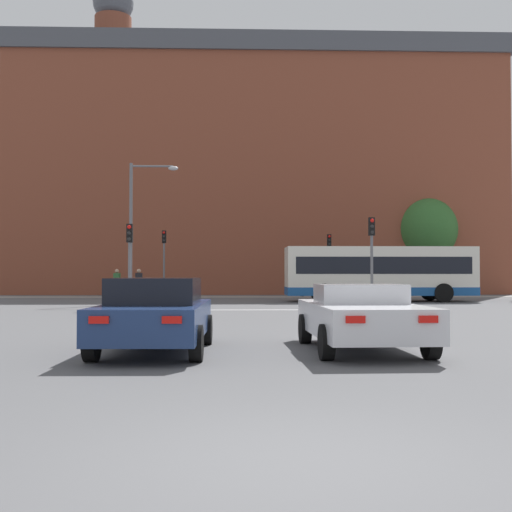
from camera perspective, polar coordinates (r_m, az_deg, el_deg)
name	(u,v)px	position (r m, az deg, el deg)	size (l,w,h in m)	color
ground_plane	(295,464)	(5.41, 3.48, -17.96)	(400.00, 400.00, 0.00)	#545456
stop_line_strip	(247,310)	(26.77, -0.81, -4.81)	(8.25, 0.30, 0.01)	silver
far_pavement	(243,297)	(41.50, -1.17, -3.65)	(69.17, 2.50, 0.01)	gray
brick_civic_building	(255,172)	(51.17, -0.09, 7.51)	(37.19, 10.98, 24.57)	brown
car_saloon_left	(155,314)	(12.60, -8.93, -5.12)	(2.09, 4.45, 1.44)	navy
car_roadster_right	(361,317)	(12.91, 9.32, -5.33)	(2.18, 4.52, 1.31)	silver
bus_crossing_lead	(379,272)	(35.35, 10.88, -1.44)	(10.11, 2.70, 2.95)	silver
traffic_light_far_right	(329,255)	(41.21, 6.53, 0.11)	(0.26, 0.31, 4.02)	slate
traffic_light_near_left	(129,251)	(27.95, -11.18, 0.43)	(0.26, 0.31, 3.65)	slate
traffic_light_far_left	(164,252)	(41.41, -8.18, 0.32)	(0.26, 0.31, 4.27)	slate
traffic_light_near_right	(372,247)	(28.56, 10.26, 0.81)	(0.26, 0.31, 3.98)	slate
street_lamp_junction	(140,217)	(32.64, -10.31, 3.45)	(2.44, 0.36, 7.05)	slate
pedestrian_waiting	(302,280)	(42.23, 4.12, -2.12)	(0.36, 0.46, 1.85)	black
pedestrian_walking_east	(139,281)	(41.16, -10.37, -2.16)	(0.46, 0.40, 1.81)	brown
pedestrian_walking_west	(117,281)	(41.52, -12.26, -2.15)	(0.45, 0.34, 1.80)	#333851
tree_by_building	(427,230)	(48.04, 14.94, 2.28)	(4.37, 4.37, 7.00)	#4C3823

